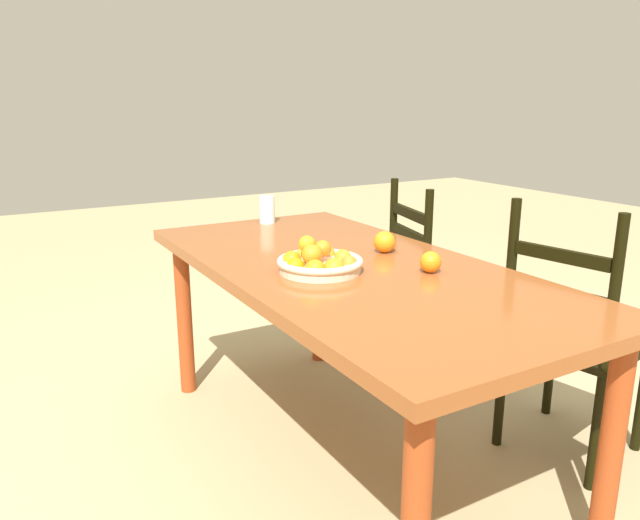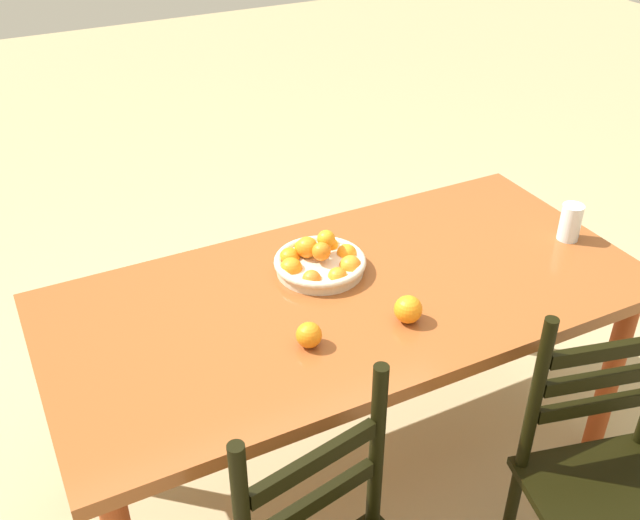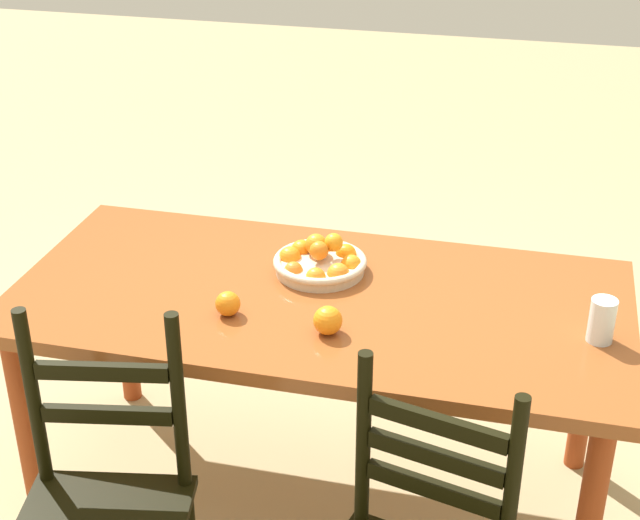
{
  "view_description": "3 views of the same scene",
  "coord_description": "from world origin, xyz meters",
  "px_view_note": "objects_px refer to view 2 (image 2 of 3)",
  "views": [
    {
      "loc": [
        1.7,
        -1.11,
        1.3
      ],
      "look_at": [
        0.03,
        -0.14,
        0.78
      ],
      "focal_mm": 34.22,
      "sensor_mm": 36.0,
      "label": 1
    },
    {
      "loc": [
        0.88,
        1.55,
        2.0
      ],
      "look_at": [
        0.03,
        -0.14,
        0.78
      ],
      "focal_mm": 41.25,
      "sensor_mm": 36.0,
      "label": 2
    },
    {
      "loc": [
        -0.58,
        2.32,
        2.11
      ],
      "look_at": [
        0.03,
        -0.14,
        0.78
      ],
      "focal_mm": 53.12,
      "sensor_mm": 36.0,
      "label": 3
    }
  ],
  "objects_px": {
    "dining_table": "(349,313)",
    "drinking_glass": "(570,222)",
    "fruit_bowl": "(319,262)",
    "orange_loose_1": "(408,309)",
    "orange_loose_0": "(309,335)",
    "chair_by_cabinet": "(608,487)"
  },
  "relations": [
    {
      "from": "fruit_bowl",
      "to": "drinking_glass",
      "type": "xyz_separation_m",
      "value": [
        -0.82,
        0.2,
        0.03
      ]
    },
    {
      "from": "chair_by_cabinet",
      "to": "orange_loose_1",
      "type": "bearing_deg",
      "value": 134.69
    },
    {
      "from": "chair_by_cabinet",
      "to": "fruit_bowl",
      "type": "relative_size",
      "value": 3.27
    },
    {
      "from": "orange_loose_1",
      "to": "fruit_bowl",
      "type": "bearing_deg",
      "value": -72.82
    },
    {
      "from": "fruit_bowl",
      "to": "orange_loose_1",
      "type": "height_order",
      "value": "fruit_bowl"
    },
    {
      "from": "dining_table",
      "to": "drinking_glass",
      "type": "xyz_separation_m",
      "value": [
        -0.79,
        0.06,
        0.14
      ]
    },
    {
      "from": "dining_table",
      "to": "fruit_bowl",
      "type": "distance_m",
      "value": 0.18
    },
    {
      "from": "chair_by_cabinet",
      "to": "orange_loose_1",
      "type": "xyz_separation_m",
      "value": [
        0.32,
        -0.53,
        0.34
      ]
    },
    {
      "from": "orange_loose_0",
      "to": "drinking_glass",
      "type": "xyz_separation_m",
      "value": [
        -1.01,
        -0.11,
        0.03
      ]
    },
    {
      "from": "dining_table",
      "to": "orange_loose_0",
      "type": "height_order",
      "value": "orange_loose_0"
    },
    {
      "from": "dining_table",
      "to": "chair_by_cabinet",
      "type": "xyz_separation_m",
      "value": [
        -0.39,
        0.73,
        -0.22
      ]
    },
    {
      "from": "fruit_bowl",
      "to": "orange_loose_1",
      "type": "xyz_separation_m",
      "value": [
        -0.1,
        0.34,
        0.01
      ]
    },
    {
      "from": "dining_table",
      "to": "fruit_bowl",
      "type": "bearing_deg",
      "value": -77.6
    },
    {
      "from": "fruit_bowl",
      "to": "dining_table",
      "type": "bearing_deg",
      "value": 102.4
    },
    {
      "from": "orange_loose_0",
      "to": "drinking_glass",
      "type": "bearing_deg",
      "value": -173.76
    },
    {
      "from": "chair_by_cabinet",
      "to": "orange_loose_1",
      "type": "height_order",
      "value": "chair_by_cabinet"
    },
    {
      "from": "chair_by_cabinet",
      "to": "orange_loose_1",
      "type": "distance_m",
      "value": 0.71
    },
    {
      "from": "dining_table",
      "to": "chair_by_cabinet",
      "type": "bearing_deg",
      "value": 118.35
    },
    {
      "from": "dining_table",
      "to": "drinking_glass",
      "type": "height_order",
      "value": "drinking_glass"
    },
    {
      "from": "fruit_bowl",
      "to": "drinking_glass",
      "type": "height_order",
      "value": "drinking_glass"
    },
    {
      "from": "drinking_glass",
      "to": "orange_loose_1",
      "type": "bearing_deg",
      "value": 10.94
    },
    {
      "from": "orange_loose_0",
      "to": "chair_by_cabinet",
      "type": "bearing_deg",
      "value": 137.79
    }
  ]
}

